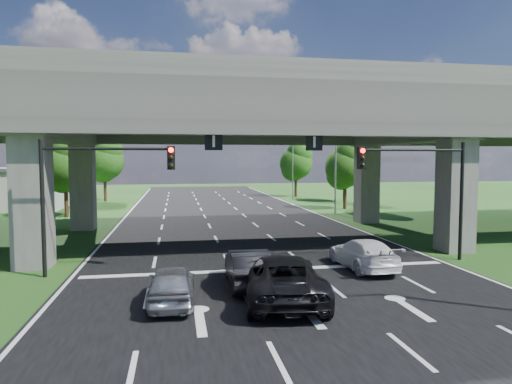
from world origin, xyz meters
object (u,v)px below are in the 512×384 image
object	(u,v)px
signal_left	(94,181)
car_dark	(248,267)
car_silver	(172,285)
streetlight_beyond	(290,154)
car_white	(363,254)
signal_right	(423,179)
car_trailing	(282,277)
streetlight_far	(332,152)

from	to	relation	value
signal_left	car_dark	distance (m)	7.78
signal_left	car_dark	bearing A→B (deg)	-24.62
car_silver	car_dark	distance (m)	3.55
streetlight_beyond	car_white	world-z (taller)	streetlight_beyond
signal_right	car_silver	world-z (taller)	signal_right
signal_left	car_trailing	xyz separation A→B (m)	(7.27, -5.00, -3.33)
car_dark	car_trailing	distance (m)	2.28
car_dark	car_white	world-z (taller)	car_dark
signal_right	car_dark	distance (m)	10.32
streetlight_beyond	car_white	distance (m)	37.80
signal_right	car_trailing	world-z (taller)	signal_right
signal_left	streetlight_beyond	xyz separation A→B (m)	(17.92, 36.06, 1.66)
signal_left	streetlight_far	xyz separation A→B (m)	(17.92, 20.06, 1.66)
signal_right	car_trailing	size ratio (longest dim) A/B	1.01
car_dark	car_white	bearing A→B (deg)	-159.74
streetlight_beyond	car_silver	bearing A→B (deg)	-109.67
signal_left	car_trailing	bearing A→B (deg)	-34.53
car_white	car_trailing	xyz separation A→B (m)	(-4.86, -4.06, 0.14)
car_dark	car_white	distance (m)	6.10
car_silver	car_dark	size ratio (longest dim) A/B	0.90
streetlight_beyond	car_silver	size ratio (longest dim) A/B	2.48
streetlight_beyond	car_dark	xyz separation A→B (m)	(-11.56, -38.97, -5.08)
streetlight_far	car_dark	size ratio (longest dim) A/B	2.23
car_trailing	streetlight_beyond	bearing A→B (deg)	-98.12
signal_left	streetlight_beyond	distance (m)	40.30
streetlight_far	streetlight_beyond	bearing A→B (deg)	90.00
car_silver	car_trailing	bearing A→B (deg)	178.08
car_white	car_trailing	bearing A→B (deg)	37.75
signal_right	car_dark	world-z (taller)	signal_right
streetlight_beyond	streetlight_far	bearing A→B (deg)	-90.00
signal_right	car_silver	distance (m)	13.65
streetlight_beyond	signal_right	bearing A→B (deg)	-93.61
signal_right	car_silver	xyz separation A→B (m)	(-12.32, -4.76, -3.47)
car_silver	car_trailing	world-z (taller)	car_trailing
streetlight_beyond	car_trailing	xyz separation A→B (m)	(-10.65, -41.06, -4.99)
streetlight_far	car_white	world-z (taller)	streetlight_far
signal_right	streetlight_beyond	bearing A→B (deg)	86.39
signal_right	signal_left	bearing A→B (deg)	180.00
streetlight_beyond	car_silver	distance (m)	43.65
streetlight_beyond	car_white	xyz separation A→B (m)	(-5.79, -37.00, -5.13)
car_dark	car_silver	bearing A→B (deg)	32.82
signal_right	signal_left	size ratio (longest dim) A/B	1.00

